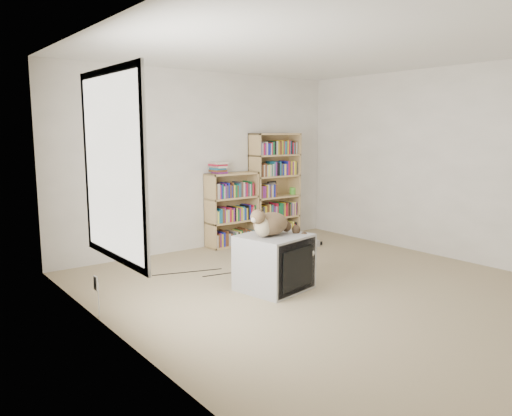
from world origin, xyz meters
TOP-DOWN VIEW (x-y plane):
  - floor at (0.00, 0.00)m, footprint 4.50×5.00m
  - wall_back at (0.00, 2.50)m, footprint 4.50×0.02m
  - wall_left at (-2.25, 0.00)m, footprint 0.02×5.00m
  - wall_right at (2.25, 0.00)m, footprint 0.02×5.00m
  - ceiling at (0.00, 0.00)m, footprint 4.50×5.00m
  - window at (-2.24, 0.20)m, footprint 0.02×1.22m
  - crt_tv at (-0.44, 0.38)m, footprint 0.79×0.73m
  - cat at (-0.43, 0.35)m, footprint 0.71×0.48m
  - bookcase_tall at (1.19, 2.36)m, footprint 0.82×0.30m
  - bookcase_short at (0.38, 2.36)m, footprint 0.78×0.30m
  - book_stack at (0.18, 2.37)m, footprint 0.19×0.25m
  - green_mug at (1.55, 2.34)m, footprint 0.10×0.10m
  - framed_print at (1.22, 2.44)m, footprint 0.17×0.05m
  - dvd_player at (1.20, 1.66)m, footprint 0.44×0.37m
  - wall_outlet at (-2.24, 0.72)m, footprint 0.01×0.08m
  - floor_cables at (-0.32, 1.23)m, footprint 1.20×0.70m

SIDE VIEW (x-z plane):
  - floor at x=0.00m, z-range -0.01..0.01m
  - floor_cables at x=-0.32m, z-range 0.00..0.01m
  - dvd_player at x=1.20m, z-range 0.00..0.09m
  - crt_tv at x=-0.44m, z-range 0.00..0.59m
  - wall_outlet at x=-2.24m, z-range 0.26..0.39m
  - bookcase_short at x=0.38m, z-range -0.04..1.03m
  - cat at x=-0.43m, z-range 0.41..0.95m
  - green_mug at x=1.55m, z-range 0.67..0.78m
  - framed_print at x=1.22m, z-range 0.67..0.89m
  - bookcase_tall at x=1.19m, z-range -0.03..1.60m
  - book_stack at x=0.18m, z-range 1.07..1.23m
  - wall_back at x=0.00m, z-range 0.00..2.50m
  - wall_left at x=-2.25m, z-range 0.00..2.50m
  - wall_right at x=2.25m, z-range 0.00..2.50m
  - window at x=-2.24m, z-range 0.64..2.16m
  - ceiling at x=0.00m, z-range 2.49..2.51m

